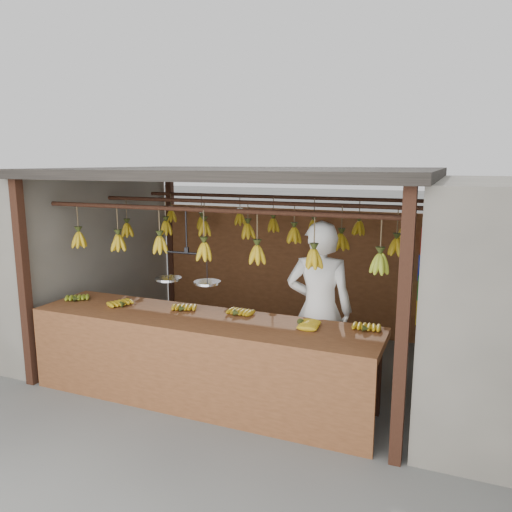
% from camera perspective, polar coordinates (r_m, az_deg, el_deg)
% --- Properties ---
extents(ground, '(80.00, 80.00, 0.00)m').
position_cam_1_polar(ground, '(6.42, -1.04, -11.95)').
color(ground, '#5B5B57').
extents(stall, '(4.30, 3.30, 2.40)m').
position_cam_1_polar(stall, '(6.24, 0.10, 6.11)').
color(stall, black).
rests_on(stall, ground).
extents(neighbor_left, '(3.00, 3.00, 2.30)m').
position_cam_1_polar(neighbor_left, '(8.17, -24.91, 0.40)').
color(neighbor_left, slate).
rests_on(neighbor_left, ground).
extents(counter, '(3.70, 0.84, 0.96)m').
position_cam_1_polar(counter, '(5.14, -6.91, -9.40)').
color(counter, brown).
rests_on(counter, ground).
extents(hanging_bananas, '(3.62, 2.25, 0.38)m').
position_cam_1_polar(hanging_bananas, '(5.98, -1.03, 2.43)').
color(hanging_bananas, '#B99113').
rests_on(hanging_bananas, ground).
extents(balance_scale, '(0.73, 0.28, 0.77)m').
position_cam_1_polar(balance_scale, '(5.27, -7.85, -2.39)').
color(balance_scale, black).
rests_on(balance_scale, ground).
extents(vendor, '(0.75, 0.56, 1.89)m').
position_cam_1_polar(vendor, '(5.27, 7.24, -6.21)').
color(vendor, white).
rests_on(vendor, ground).
extents(bag_bundles, '(0.08, 0.26, 1.28)m').
position_cam_1_polar(bag_bundles, '(6.95, 18.41, -2.21)').
color(bag_bundles, red).
rests_on(bag_bundles, ground).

